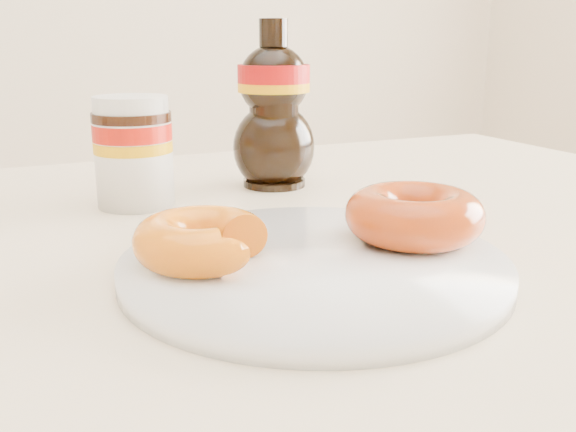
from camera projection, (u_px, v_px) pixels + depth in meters
name	position (u px, v px, depth m)	size (l,w,h in m)	color
dining_table	(182.00, 334.00, 0.59)	(1.40, 0.90, 0.75)	beige
plate	(314.00, 265.00, 0.50)	(0.30, 0.30, 0.02)	white
donut_bitten	(201.00, 240.00, 0.48)	(0.10, 0.10, 0.04)	orange
donut_whole	(414.00, 215.00, 0.54)	(0.12, 0.12, 0.04)	#A3330A
nutella_jar	(133.00, 147.00, 0.69)	(0.08, 0.08, 0.12)	white
syrup_bottle	(274.00, 105.00, 0.78)	(0.10, 0.09, 0.20)	black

